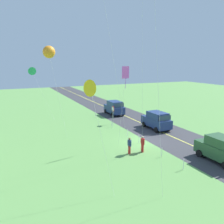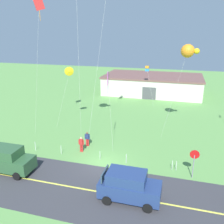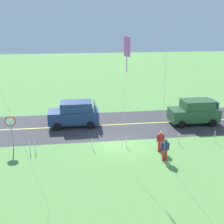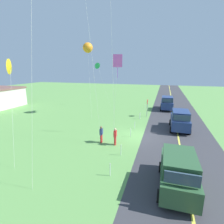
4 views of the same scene
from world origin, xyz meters
name	(u,v)px [view 2 (image 2 of 4)]	position (x,y,z in m)	size (l,w,h in m)	color
ground_plane	(102,164)	(0.00, 0.00, -0.05)	(120.00, 120.00, 0.10)	#60994C
asphalt_road	(86,190)	(0.00, -4.00, 0.00)	(120.00, 7.00, 0.00)	#38383D
road_centre_stripe	(86,190)	(0.00, -4.00, 0.01)	(120.00, 0.16, 0.00)	#E5E04C
car_suv_foreground	(129,186)	(3.36, -4.24, 1.15)	(4.40, 2.12, 2.24)	navy
car_parked_west_near	(7,159)	(-7.49, -3.38, 1.15)	(4.40, 2.12, 2.24)	#2D5633
stop_sign	(194,159)	(7.88, -0.10, 1.80)	(0.76, 0.08, 2.56)	gray
person_adult_near	(87,138)	(-2.66, 3.06, 0.86)	(0.58, 0.22, 1.60)	red
person_adult_companion	(81,144)	(-2.77, 1.68, 0.86)	(0.58, 0.22, 1.60)	red
kite_green_far	(188,51)	(6.78, 8.40, 9.64)	(3.27, 1.88, 10.34)	silver
kite_pink_drift	(108,80)	(-0.10, 2.23, 7.40)	(0.48, 1.02, 8.14)	silver
kite_orange_near	(69,72)	(-6.86, 8.30, 6.91)	(2.22, 1.27, 7.48)	silver
kite_cyan_top	(39,7)	(-7.98, 4.58, 13.85)	(2.49, 0.85, 14.90)	silver
kite_purple_back	(147,69)	(0.82, 21.60, 5.68)	(2.12, 3.72, 6.13)	silver
warehouse_distant	(153,84)	(1.12, 28.20, 1.75)	(18.36, 10.20, 3.50)	beige
fence_post_0	(35,146)	(-7.43, 0.70, 0.45)	(0.05, 0.05, 0.90)	silver
fence_post_1	(61,150)	(-4.53, 0.70, 0.45)	(0.05, 0.05, 0.90)	silver
fence_post_2	(100,155)	(-0.47, 0.70, 0.45)	(0.05, 0.05, 0.90)	silver
fence_post_3	(126,159)	(2.08, 0.70, 0.45)	(0.05, 0.05, 0.90)	silver
fence_post_4	(172,165)	(6.21, 0.70, 0.45)	(0.05, 0.05, 0.90)	silver
fence_post_5	(176,166)	(6.55, 0.70, 0.45)	(0.05, 0.05, 0.90)	silver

